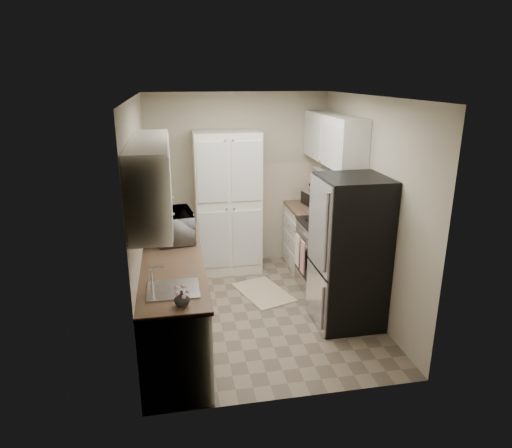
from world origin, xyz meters
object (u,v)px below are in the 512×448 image
electric_range (327,256)px  microwave (174,226)px  pantry_cabinet (228,203)px  toaster_oven (318,199)px  wine_bottle (158,223)px  refrigerator (350,252)px

electric_range → microwave: 2.03m
microwave → pantry_cabinet: bearing=-41.0°
toaster_oven → electric_range: bearing=-106.7°
wine_bottle → pantry_cabinet: bearing=43.2°
pantry_cabinet → wine_bottle: size_ratio=7.81×
refrigerator → wine_bottle: 2.25m
microwave → wine_bottle: bearing=27.6°
refrigerator → microwave: (-1.89, 0.58, 0.24)m
pantry_cabinet → microwave: 1.37m
electric_range → wine_bottle: 2.19m
pantry_cabinet → wine_bottle: bearing=-136.8°
microwave → toaster_oven: 2.25m
wine_bottle → toaster_oven: wine_bottle is taller
pantry_cabinet → toaster_oven: 1.28m
refrigerator → toaster_oven: 1.59m
pantry_cabinet → electric_range: size_ratio=1.77×
refrigerator → electric_range: bearing=87.5°
microwave → toaster_oven: size_ratio=1.43×
pantry_cabinet → refrigerator: size_ratio=1.18×
pantry_cabinet → wine_bottle: 1.29m
wine_bottle → toaster_oven: 2.32m
toaster_oven → pantry_cabinet: bearing=163.2°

